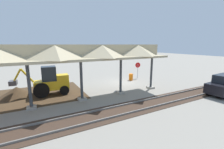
{
  "coord_description": "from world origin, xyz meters",
  "views": [
    {
      "loc": [
        10.03,
        16.18,
        4.89
      ],
      "look_at": [
        2.35,
        1.67,
        1.6
      ],
      "focal_mm": 24.0,
      "sensor_mm": 36.0,
      "label": 1
    }
  ],
  "objects": [
    {
      "name": "platform_canopy",
      "position": [
        6.46,
        3.71,
        4.17
      ],
      "size": [
        17.21,
        3.2,
        4.9
      ],
      "color": "#9E998E",
      "rests_on": "ground"
    },
    {
      "name": "traffic_barrel",
      "position": [
        -1.85,
        -0.61,
        0.45
      ],
      "size": [
        0.56,
        0.56,
        0.9
      ],
      "primitive_type": "cylinder",
      "color": "orange",
      "rests_on": "ground"
    },
    {
      "name": "backhoe",
      "position": [
        8.73,
        0.66,
        1.27
      ],
      "size": [
        5.18,
        1.87,
        2.82
      ],
      "color": "yellow",
      "rests_on": "ground"
    },
    {
      "name": "stop_sign",
      "position": [
        -3.43,
        -1.19,
        1.68
      ],
      "size": [
        0.74,
        0.23,
        2.33
      ],
      "color": "gray",
      "rests_on": "ground"
    },
    {
      "name": "rail_tracks",
      "position": [
        0.0,
        7.23,
        0.03
      ],
      "size": [
        60.0,
        2.58,
        0.15
      ],
      "color": "slate",
      "rests_on": "ground"
    },
    {
      "name": "dirt_work_zone",
      "position": [
        10.14,
        0.18,
        0.0
      ],
      "size": [
        9.11,
        7.0,
        0.01
      ],
      "primitive_type": "cube",
      "color": "#42301E",
      "rests_on": "ground"
    },
    {
      "name": "ground_plane",
      "position": [
        0.0,
        0.0,
        0.0
      ],
      "size": [
        120.0,
        120.0,
        0.0
      ],
      "primitive_type": "plane",
      "color": "gray"
    },
    {
      "name": "distant_parked_car",
      "position": [
        -6.46,
        8.76,
        0.98
      ],
      "size": [
        4.31,
        2.04,
        1.98
      ],
      "color": "black",
      "rests_on": "ground"
    },
    {
      "name": "dirt_mound",
      "position": [
        11.7,
        -0.32,
        0.0
      ],
      "size": [
        6.26,
        6.26,
        1.82
      ],
      "primitive_type": "cone",
      "color": "#42301E",
      "rests_on": "ground"
    }
  ]
}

